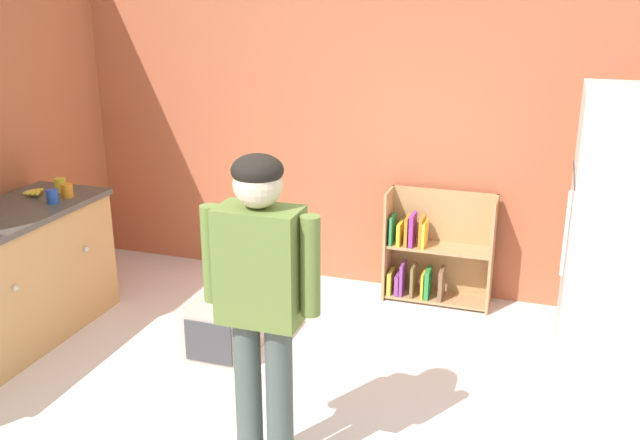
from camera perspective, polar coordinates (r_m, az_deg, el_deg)
name	(u,v)px	position (r m, az deg, el deg)	size (l,w,h in m)	color
back_wall	(398,118)	(5.37, 6.36, 8.19)	(5.20, 0.06, 2.70)	#BF6441
refrigerator	(632,246)	(4.39, 23.90, -1.93)	(0.73, 0.68, 1.78)	white
bookshelf	(432,254)	(5.40, 9.08, -2.76)	(0.80, 0.28, 0.85)	tan
standing_person	(261,290)	(3.23, -4.81, -5.66)	(0.57, 0.23, 1.62)	#495652
pet_carrier	(227,324)	(4.73, -7.52, -8.34)	(0.42, 0.55, 0.36)	beige
banana_bunch	(36,192)	(5.31, -21.99, 2.13)	(0.15, 0.16, 0.04)	yellow
blue_cup	(52,196)	(5.08, -20.83, 1.80)	(0.08, 0.08, 0.10)	blue
orange_cup	(67,191)	(5.19, -19.77, 2.25)	(0.08, 0.08, 0.10)	orange
yellow_cup	(60,185)	(5.35, -20.26, 2.68)	(0.08, 0.08, 0.10)	yellow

